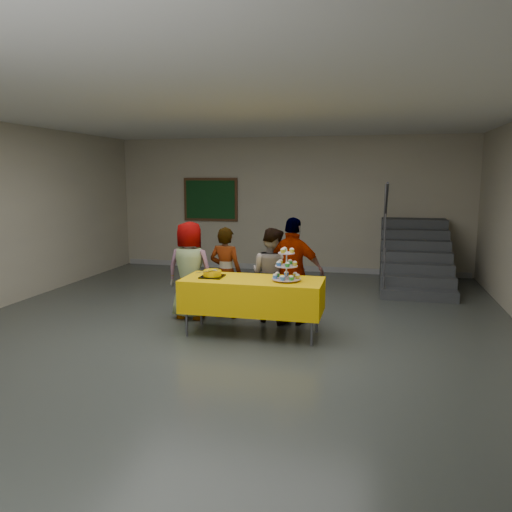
{
  "coord_description": "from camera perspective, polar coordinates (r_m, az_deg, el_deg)",
  "views": [
    {
      "loc": [
        1.92,
        -6.13,
        2.12
      ],
      "look_at": [
        0.35,
        0.42,
        1.05
      ],
      "focal_mm": 35.0,
      "sensor_mm": 36.0,
      "label": 1
    }
  ],
  "objects": [
    {
      "name": "room_shell",
      "position": [
        6.44,
        -3.86,
        9.1
      ],
      "size": [
        10.0,
        10.04,
        3.02
      ],
      "color": "#4C514C",
      "rests_on": "ground"
    },
    {
      "name": "noticeboard",
      "position": [
        11.73,
        -5.22,
        6.44
      ],
      "size": [
        1.3,
        0.05,
        1.0
      ],
      "color": "#472B16",
      "rests_on": "ground"
    },
    {
      "name": "staircase",
      "position": [
        10.42,
        17.61,
        -0.41
      ],
      "size": [
        1.3,
        2.4,
        2.04
      ],
      "color": "#424447",
      "rests_on": "ground"
    },
    {
      "name": "schoolchild_a",
      "position": [
        7.54,
        -7.58,
        -1.64
      ],
      "size": [
        0.73,
        0.49,
        1.47
      ],
      "primitive_type": "imported",
      "rotation": [
        0.0,
        0.0,
        3.11
      ],
      "color": "slate",
      "rests_on": "ground"
    },
    {
      "name": "bear_cake",
      "position": [
        6.81,
        -5.02,
        -1.93
      ],
      "size": [
        0.32,
        0.36,
        0.12
      ],
      "color": "black",
      "rests_on": "bake_table"
    },
    {
      "name": "schoolchild_c",
      "position": [
        7.33,
        1.8,
        -2.18
      ],
      "size": [
        0.83,
        0.75,
        1.39
      ],
      "primitive_type": "imported",
      "rotation": [
        0.0,
        0.0,
        2.74
      ],
      "color": "slate",
      "rests_on": "ground"
    },
    {
      "name": "bake_table",
      "position": [
        6.73,
        -0.4,
        -4.42
      ],
      "size": [
        1.88,
        0.78,
        0.77
      ],
      "color": "#595960",
      "rests_on": "ground"
    },
    {
      "name": "schoolchild_d",
      "position": [
        7.2,
        4.28,
        -1.75
      ],
      "size": [
        0.97,
        0.54,
        1.55
      ],
      "primitive_type": "imported",
      "rotation": [
        0.0,
        0.0,
        2.95
      ],
      "color": "slate",
      "rests_on": "ground"
    },
    {
      "name": "schoolchild_b",
      "position": [
        7.54,
        -3.49,
        -1.91
      ],
      "size": [
        0.54,
        0.39,
        1.38
      ],
      "primitive_type": "imported",
      "rotation": [
        0.0,
        0.0,
        3.02
      ],
      "color": "slate",
      "rests_on": "ground"
    },
    {
      "name": "cupcake_stand",
      "position": [
        6.53,
        3.5,
        -1.45
      ],
      "size": [
        0.38,
        0.38,
        0.44
      ],
      "color": "silver",
      "rests_on": "bake_table"
    }
  ]
}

